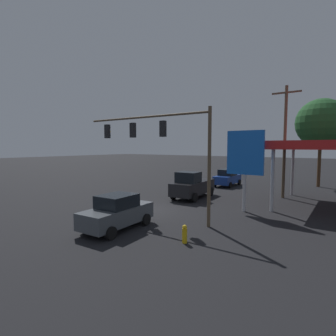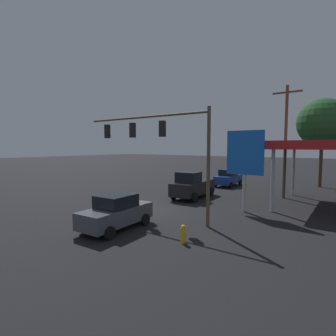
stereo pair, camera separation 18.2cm
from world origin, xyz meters
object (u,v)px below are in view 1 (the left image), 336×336
pickup_parked (192,186)px  street_tree (321,123)px  fire_hydrant (185,234)px  traffic_signal_assembly (157,138)px  price_sign (245,155)px  utility_pole (285,139)px  sedan_waiting (227,178)px  sedan_far (117,212)px

pickup_parked → street_tree: size_ratio=0.53×
pickup_parked → street_tree: (-8.52, -13.92, 6.07)m
pickup_parked → fire_hydrant: size_ratio=6.02×
street_tree → pickup_parked: bearing=58.5°
traffic_signal_assembly → price_sign: bearing=-132.2°
street_tree → fire_hydrant: size_ratio=11.25×
utility_pole → sedan_waiting: 8.95m
traffic_signal_assembly → street_tree: size_ratio=1.00×
utility_pole → fire_hydrant: (1.45, 14.46, -4.78)m
traffic_signal_assembly → street_tree: street_tree is taller
traffic_signal_assembly → pickup_parked: traffic_signal_assembly is taller
sedan_waiting → fire_hydrant: size_ratio=5.01×
street_tree → fire_hydrant: bearing=81.9°
price_sign → fire_hydrant: bearing=88.1°
utility_pole → sedan_far: 16.39m
traffic_signal_assembly → pickup_parked: (1.19, -6.71, -4.05)m
fire_hydrant → sedan_far: bearing=4.5°
pickup_parked → fire_hydrant: pickup_parked is taller
traffic_signal_assembly → sedan_waiting: 16.01m
street_tree → price_sign: bearing=79.0°
street_tree → fire_hydrant: street_tree is taller
sedan_waiting → price_sign: bearing=27.4°
sedan_far → pickup_parked: pickup_parked is taller
utility_pole → sedan_far: size_ratio=2.20×
sedan_waiting → street_tree: (-8.77, -5.25, 6.23)m
sedan_waiting → pickup_parked: (-0.24, 8.67, 0.16)m
traffic_signal_assembly → price_sign: (-4.22, -4.64, -1.18)m
utility_pole → pickup_parked: 9.12m
sedan_far → fire_hydrant: bearing=91.7°
fire_hydrant → street_tree: bearing=-98.1°
price_sign → street_tree: street_tree is taller
price_sign → fire_hydrant: (0.26, 7.62, -3.53)m
utility_pole → pickup_parked: (6.60, 4.78, -4.10)m
sedan_far → traffic_signal_assembly: bearing=173.3°
sedan_waiting → pickup_parked: bearing=1.2°
traffic_signal_assembly → price_sign: 6.38m
price_sign → pickup_parked: (5.41, -2.06, -2.86)m
sedan_far → street_tree: size_ratio=0.45×
traffic_signal_assembly → utility_pole: (-5.41, -11.48, 0.06)m
sedan_far → pickup_parked: bearing=-177.3°
sedan_far → fire_hydrant: (-4.19, -0.33, -0.51)m
utility_pole → sedan_far: utility_pole is taller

